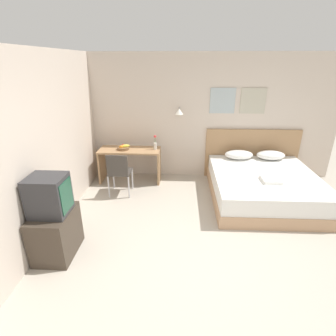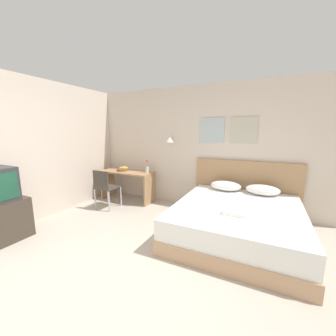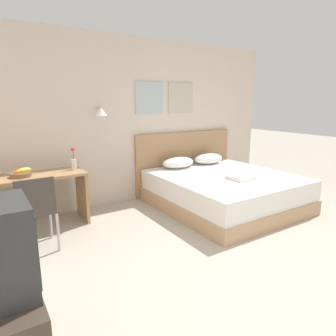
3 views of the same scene
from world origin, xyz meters
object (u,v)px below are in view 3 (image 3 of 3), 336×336
pillow_right (208,159)px  fruit_bowl (21,173)px  bed (224,191)px  desk (33,191)px  pillow_left (178,163)px  desk_chair (35,208)px  flower_vase (74,161)px  headboard (185,162)px  folded_towel_near_foot (240,177)px

pillow_right → fruit_bowl: 3.14m
bed → desk: 2.78m
bed → pillow_left: size_ratio=3.54×
fruit_bowl → pillow_left: bearing=2.4°
bed → desk: (-2.67, 0.72, 0.26)m
desk_chair → fruit_bowl: 0.72m
pillow_right → fruit_bowl: fruit_bowl is taller
flower_vase → headboard: bearing=8.7°
headboard → desk_chair: (-2.76, -1.05, -0.03)m
desk_chair → fruit_bowl: desk_chair is taller
pillow_left → pillow_right: size_ratio=1.00×
desk → pillow_left: bearing=2.1°
pillow_left → folded_towel_near_foot: size_ratio=1.80×
pillow_left → desk: desk is taller
bed → folded_towel_near_foot: size_ratio=6.36×
desk_chair → pillow_right: bearing=14.2°
bed → flower_vase: 2.32m
pillow_left → bed: bearing=-67.5°
pillow_right → folded_towel_near_foot: size_ratio=1.80×
pillow_left → flower_vase: bearing=-178.1°
headboard → pillow_left: bearing=-141.7°
folded_towel_near_foot → fruit_bowl: bearing=160.0°
pillow_left → desk_chair: bearing=-162.1°
folded_towel_near_foot → desk_chair: (-2.76, 0.34, -0.03)m
bed → folded_towel_near_foot: 0.43m
pillow_right → fruit_bowl: (-3.13, -0.10, 0.15)m
desk → flower_vase: size_ratio=4.19×
pillow_right → pillow_left: bearing=180.0°
headboard → desk: headboard is taller
headboard → desk_chair: headboard is taller
headboard → pillow_right: 0.43m
desk → folded_towel_near_foot: bearing=-21.2°
headboard → pillow_right: headboard is taller
pillow_left → fruit_bowl: (-2.46, -0.10, 0.15)m
bed → desk_chair: desk_chair is taller
pillow_left → flower_vase: flower_vase is taller
headboard → flower_vase: size_ratio=6.56×
folded_towel_near_foot → fruit_bowl: fruit_bowl is taller
pillow_left → folded_towel_near_foot: 1.17m
flower_vase → pillow_left: bearing=1.9°
bed → headboard: (0.00, 1.07, 0.29)m
bed → desk_chair: bearing=179.5°
bed → pillow_left: 0.95m
fruit_bowl → headboard: bearing=7.5°
desk → desk_chair: bearing=-97.2°
desk → desk_chair: size_ratio=1.50×
desk_chair → bed: bearing=-0.5°
pillow_left → pillow_right: bearing=0.0°
bed → pillow_right: pillow_right is taller
bed → pillow_right: bearing=67.5°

